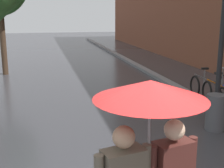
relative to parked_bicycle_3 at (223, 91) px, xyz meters
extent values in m
cube|color=slate|center=(-0.58, 4.68, -0.32)|extent=(0.30, 36.00, 0.12)
cylinder|color=#473323|center=(-6.87, 6.14, 1.10)|extent=(0.25, 0.25, 2.95)
torus|color=black|center=(-0.49, -0.71, -0.03)|extent=(0.11, 0.70, 0.70)
torus|color=black|center=(-0.50, 0.07, -0.03)|extent=(0.15, 0.70, 0.70)
cylinder|color=orange|center=(-0.10, 0.01, 0.17)|extent=(0.88, 0.16, 0.43)
cylinder|color=orange|center=(-0.20, 0.03, 0.25)|extent=(0.04, 0.04, 0.55)
cube|color=black|center=(-0.20, 0.03, 0.55)|extent=(0.23, 0.13, 0.06)
torus|color=black|center=(0.53, 0.77, -0.03)|extent=(0.12, 0.70, 0.70)
torus|color=black|center=(-0.48, 0.85, -0.03)|extent=(0.12, 0.70, 0.70)
cylinder|color=slate|center=(-0.08, 0.82, 0.17)|extent=(0.88, 0.11, 0.43)
cylinder|color=slate|center=(-0.18, 0.83, 0.25)|extent=(0.04, 0.04, 0.55)
cube|color=black|center=(-0.18, 0.83, 0.55)|extent=(0.23, 0.12, 0.06)
cylinder|color=slate|center=(0.45, 0.78, 0.26)|extent=(0.04, 0.04, 0.58)
cylinder|color=#9E9EA3|center=(0.45, 0.78, 0.55)|extent=(0.06, 0.46, 0.03)
sphere|color=tan|center=(-4.62, -5.40, 1.22)|extent=(0.21, 0.21, 0.21)
sphere|color=beige|center=(-4.06, -5.28, 1.19)|extent=(0.21, 0.21, 0.21)
cylinder|color=#4C231E|center=(-3.82, -5.22, 0.78)|extent=(0.09, 0.09, 0.55)
cylinder|color=#9E9EA3|center=(-4.35, -5.32, 0.99)|extent=(0.02, 0.02, 1.13)
cone|color=red|center=(-4.35, -5.32, 1.62)|extent=(1.08, 1.08, 0.18)
cylinder|color=black|center=(-1.18, -1.52, 1.35)|extent=(0.12, 0.12, 3.45)
cylinder|color=#4C4C51|center=(-1.42, -1.87, 0.05)|extent=(0.44, 0.44, 0.85)
camera|label=1|loc=(-5.31, -7.88, 2.32)|focal=48.86mm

